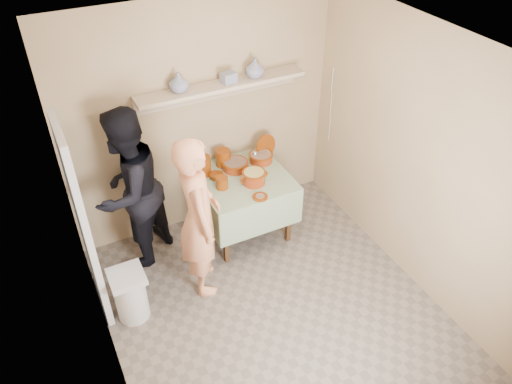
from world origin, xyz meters
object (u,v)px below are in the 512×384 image
person_helper (129,191)px  serving_table (243,186)px  person_cook (199,218)px  trash_bin (130,295)px  cazuela_rice (254,176)px

person_helper → serving_table: bearing=134.4°
person_cook → trash_bin: 0.97m
person_cook → serving_table: 0.92m
person_cook → person_helper: bearing=46.9°
cazuela_rice → trash_bin: size_ratio=0.59×
serving_table → trash_bin: size_ratio=1.74×
person_cook → serving_table: person_cook is taller
person_cook → person_helper: 0.83m
person_cook → serving_table: (0.71, 0.54, -0.22)m
person_helper → cazuela_rice: (1.26, -0.28, -0.05)m
person_helper → trash_bin: person_helper is taller
cazuela_rice → person_helper: bearing=167.3°
trash_bin → person_cook: bearing=7.8°
person_helper → trash_bin: bearing=30.1°
person_cook → cazuela_rice: size_ratio=5.23×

